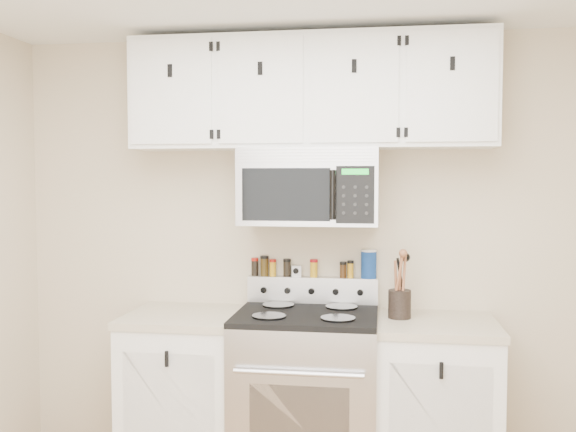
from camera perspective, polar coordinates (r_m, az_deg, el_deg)
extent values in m
cube|color=beige|center=(3.78, 2.25, -3.11)|extent=(3.50, 0.01, 2.50)
cube|color=#B7B7BA|center=(3.64, 1.66, -16.12)|extent=(0.76, 0.65, 0.92)
cube|color=black|center=(3.36, 0.99, -18.05)|extent=(0.50, 0.02, 0.40)
cube|color=black|center=(3.52, 1.67, -8.80)|extent=(0.76, 0.65, 0.03)
cube|color=#B7B7BA|center=(3.78, 2.18, -6.56)|extent=(0.76, 0.08, 0.15)
cylinder|color=black|center=(3.39, -1.69, -8.90)|extent=(0.18, 0.18, 0.01)
cylinder|color=black|center=(3.35, 4.46, -9.06)|extent=(0.18, 0.18, 0.01)
cylinder|color=black|center=(3.68, -0.87, -7.92)|extent=(0.18, 0.18, 0.01)
cylinder|color=black|center=(3.64, 4.79, -8.06)|extent=(0.18, 0.18, 0.01)
cube|color=white|center=(3.81, -9.05, -15.59)|extent=(0.62, 0.60, 0.88)
cube|color=tan|center=(3.69, -9.12, -8.81)|extent=(0.64, 0.62, 0.04)
cube|color=white|center=(3.66, 12.95, -16.43)|extent=(0.62, 0.60, 0.88)
cube|color=tan|center=(3.54, 13.04, -9.39)|extent=(0.64, 0.62, 0.04)
cube|color=#9E9EA3|center=(3.57, 1.94, 2.63)|extent=(0.76, 0.38, 0.42)
cube|color=#B7B7BA|center=(3.38, 1.57, 5.48)|extent=(0.73, 0.01, 0.08)
cube|color=black|center=(3.39, -0.19, 1.92)|extent=(0.47, 0.01, 0.28)
cube|color=black|center=(3.36, 5.99, 1.89)|extent=(0.20, 0.01, 0.30)
cylinder|color=black|center=(3.32, 3.99, 1.89)|extent=(0.03, 0.03, 0.26)
cube|color=white|center=(3.63, 2.00, 10.87)|extent=(2.00, 0.33, 0.62)
cube|color=white|center=(3.62, -10.40, 10.83)|extent=(0.46, 0.01, 0.57)
cube|color=black|center=(3.63, -10.46, 12.59)|extent=(0.02, 0.01, 0.07)
cube|color=white|center=(3.50, -2.47, 11.16)|extent=(0.46, 0.01, 0.57)
cube|color=black|center=(3.51, -2.50, 12.98)|extent=(0.03, 0.01, 0.07)
cube|color=white|center=(3.44, 5.90, 11.28)|extent=(0.46, 0.01, 0.57)
cube|color=black|center=(3.45, 5.91, 13.13)|extent=(0.03, 0.01, 0.07)
cube|color=white|center=(3.45, 14.38, 11.16)|extent=(0.46, 0.01, 0.57)
cube|color=black|center=(3.46, 14.42, 13.01)|extent=(0.02, 0.01, 0.07)
cylinder|color=black|center=(3.55, 9.88, -7.72)|extent=(0.12, 0.12, 0.15)
cylinder|color=brown|center=(3.53, 9.90, -5.85)|extent=(0.01, 0.01, 0.29)
cylinder|color=brown|center=(3.52, 10.24, -5.71)|extent=(0.01, 0.01, 0.31)
cylinder|color=brown|center=(3.54, 9.57, -5.98)|extent=(0.01, 0.01, 0.27)
cylinder|color=black|center=(3.55, 10.06, -5.88)|extent=(0.01, 0.01, 0.28)
cylinder|color=brown|center=(3.51, 9.75, -5.82)|extent=(0.01, 0.01, 0.30)
cube|color=silver|center=(3.77, 0.75, -4.92)|extent=(0.06, 0.05, 0.06)
cylinder|color=navy|center=(3.73, 7.19, -4.33)|extent=(0.09, 0.09, 0.16)
cylinder|color=white|center=(3.72, 7.20, -3.06)|extent=(0.09, 0.09, 0.01)
cylinder|color=black|center=(3.81, -2.96, -4.66)|extent=(0.04, 0.04, 0.09)
cylinder|color=#A4150C|center=(3.80, -2.97, -3.87)|extent=(0.04, 0.04, 0.02)
cylinder|color=#39290D|center=(3.80, -2.11, -4.57)|extent=(0.05, 0.05, 0.10)
cylinder|color=black|center=(3.79, -2.11, -3.68)|extent=(0.05, 0.05, 0.02)
cylinder|color=#C38D16|center=(3.79, -1.36, -4.73)|extent=(0.04, 0.04, 0.08)
cylinder|color=#97130B|center=(3.78, -1.37, -3.99)|extent=(0.04, 0.04, 0.02)
cylinder|color=black|center=(3.78, -0.09, -4.74)|extent=(0.04, 0.04, 0.09)
cylinder|color=black|center=(3.77, -0.09, -3.96)|extent=(0.05, 0.05, 0.02)
cylinder|color=gold|center=(3.76, 2.31, -4.78)|extent=(0.04, 0.04, 0.09)
cylinder|color=#9F0C14|center=(3.75, 2.31, -4.00)|extent=(0.05, 0.05, 0.02)
cylinder|color=#3E240F|center=(3.74, 4.91, -4.90)|extent=(0.04, 0.04, 0.08)
cylinder|color=black|center=(3.74, 4.91, -4.20)|extent=(0.04, 0.04, 0.02)
cylinder|color=orange|center=(3.74, 5.57, -4.85)|extent=(0.04, 0.04, 0.08)
cylinder|color=black|center=(3.73, 5.58, -4.09)|extent=(0.04, 0.04, 0.02)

